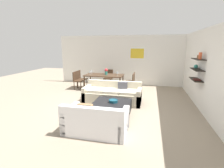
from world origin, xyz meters
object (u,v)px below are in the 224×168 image
at_px(dining_chair_right_near, 131,82).
at_px(dining_chair_left_far, 81,78).
at_px(dining_chair_head, 109,77).
at_px(centerpiece_vase, 106,71).
at_px(wine_glass_left_far, 92,71).
at_px(coffee_table, 112,108).
at_px(dining_chair_right_far, 132,80).
at_px(loveseat_white, 96,121).
at_px(wine_glass_head, 106,71).
at_px(wine_glass_left_near, 90,72).
at_px(wine_glass_right_near, 117,73).
at_px(dining_chair_left_near, 77,79).
at_px(dining_table, 104,76).
at_px(decorative_bowl, 113,101).
at_px(sofa_beige, 113,95).

xyz_separation_m(dining_chair_right_near, dining_chair_left_far, (-2.69, 0.43, 0.00)).
relative_size(dining_chair_head, centerpiece_vase, 2.83).
xyz_separation_m(wine_glass_left_far, centerpiece_vase, (0.79, -0.08, 0.04)).
height_order(coffee_table, dining_chair_right_far, dining_chair_right_far).
bearing_deg(wine_glass_left_far, dining_chair_head, 47.95).
height_order(loveseat_white, wine_glass_head, wine_glass_head).
bearing_deg(dining_chair_left_far, dining_chair_right_far, 0.00).
xyz_separation_m(loveseat_white, dining_chair_right_near, (0.39, 3.91, 0.21)).
height_order(coffee_table, wine_glass_left_far, wine_glass_left_far).
height_order(wine_glass_head, centerpiece_vase, centerpiece_vase).
height_order(dining_chair_right_near, wine_glass_left_near, wine_glass_left_near).
bearing_deg(coffee_table, wine_glass_right_near, 97.73).
bearing_deg(wine_glass_right_near, dining_chair_right_near, -8.44).
height_order(loveseat_white, wine_glass_left_far, wine_glass_left_far).
relative_size(dining_chair_left_far, wine_glass_left_far, 4.88).
height_order(wine_glass_left_far, wine_glass_head, wine_glass_left_far).
relative_size(dining_chair_head, wine_glass_left_far, 4.88).
bearing_deg(wine_glass_left_near, loveseat_white, -67.74).
bearing_deg(dining_chair_right_near, wine_glass_left_near, 177.28).
relative_size(dining_chair_right_far, centerpiece_vase, 2.83).
bearing_deg(dining_chair_right_near, centerpiece_vase, 168.43).
xyz_separation_m(dining_chair_left_near, wine_glass_left_near, (0.65, 0.10, 0.36)).
height_order(dining_table, wine_glass_left_near, wine_glass_left_near).
distance_m(dining_chair_right_far, wine_glass_right_near, 0.82).
relative_size(dining_chair_left_near, wine_glass_head, 5.27).
height_order(dining_chair_right_far, wine_glass_left_near, wine_glass_left_near).
height_order(dining_chair_right_far, centerpiece_vase, centerpiece_vase).
bearing_deg(dining_table, decorative_bowl, -68.76).
bearing_deg(dining_chair_right_far, dining_chair_head, 153.51).
relative_size(dining_chair_left_far, wine_glass_head, 5.27).
distance_m(dining_table, dining_chair_head, 0.90).
xyz_separation_m(coffee_table, wine_glass_left_far, (-1.76, 2.99, 0.69)).
distance_m(coffee_table, wine_glass_left_far, 3.53).
xyz_separation_m(dining_table, dining_chair_left_near, (-1.34, -0.22, -0.18)).
relative_size(loveseat_white, decorative_bowl, 5.40).
distance_m(dining_chair_right_near, dining_chair_right_far, 0.43).
bearing_deg(dining_chair_left_near, dining_chair_right_near, -0.00).
distance_m(sofa_beige, coffee_table, 1.12).
bearing_deg(wine_glass_head, dining_table, -90.00).
bearing_deg(dining_chair_left_far, decorative_bowl, -51.43).
distance_m(coffee_table, dining_table, 3.10).
distance_m(sofa_beige, decorative_bowl, 1.13).
bearing_deg(loveseat_white, dining_chair_right_far, 84.81).
bearing_deg(dining_chair_right_near, wine_glass_right_near, 171.56).
relative_size(decorative_bowl, wine_glass_right_near, 1.56).
bearing_deg(wine_glass_head, dining_chair_head, 90.00).
distance_m(wine_glass_left_far, wine_glass_head, 0.75).
distance_m(decorative_bowl, dining_table, 3.09).
xyz_separation_m(wine_glass_left_near, wine_glass_right_near, (1.38, 0.00, 0.02)).
height_order(decorative_bowl, wine_glass_left_far, wine_glass_left_far).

